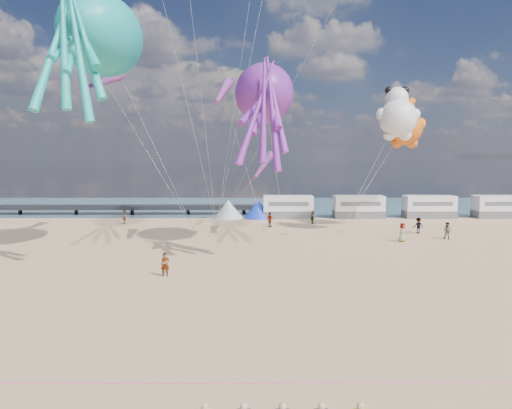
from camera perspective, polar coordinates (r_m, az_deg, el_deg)
name	(u,v)px	position (r m, az deg, el deg)	size (l,w,h in m)	color
ground	(224,331)	(22.38, -4.07, -15.51)	(120.00, 120.00, 0.00)	tan
water	(245,206)	(76.23, -1.33, -0.16)	(120.00, 120.00, 0.00)	#3E6576
pier	(48,207)	(71.52, -24.56, -0.32)	(60.00, 3.00, 0.50)	black
motorhome_0	(288,207)	(61.31, 4.02, -0.29)	(6.60, 2.50, 3.00)	silver
motorhome_1	(359,207)	(62.74, 12.70, -0.28)	(6.60, 2.50, 3.00)	silver
motorhome_2	(429,207)	(65.53, 20.82, -0.26)	(6.60, 2.50, 3.00)	silver
motorhome_3	(500,207)	(69.51, 28.15, -0.24)	(6.60, 2.50, 3.00)	silver
tent_white	(228,209)	(61.28, -3.47, -0.57)	(4.00, 4.00, 2.40)	white
tent_blue	(258,209)	(61.18, 0.27, -0.57)	(4.00, 4.00, 2.40)	#1933CC
rope_line	(214,383)	(17.83, -5.21, -21.34)	(0.03, 0.03, 34.00)	#F2338C
standing_person	(165,265)	(32.21, -11.28, -7.37)	(0.60, 0.39, 1.63)	tan
beachgoer_0	(402,232)	(46.38, 17.82, -3.34)	(0.66, 0.43, 1.82)	#7F6659
beachgoer_1	(448,231)	(49.12, 22.83, -3.06)	(0.85, 0.55, 1.74)	#7F6659
beachgoer_2	(418,226)	(51.90, 19.63, -2.49)	(0.83, 0.65, 1.71)	#7F6659
beachgoer_3	(270,220)	(53.20, 1.72, -1.92)	(1.13, 0.65, 1.75)	#7F6659
beachgoer_4	(312,217)	(56.48, 7.05, -1.59)	(0.92, 0.38, 1.57)	#7F6659
beachgoer_5	(124,217)	(58.31, -16.16, -1.49)	(1.55, 0.49, 1.67)	#7F6659
sandbag_a	(195,232)	(49.44, -7.61, -3.47)	(0.50, 0.35, 0.22)	gray
sandbag_b	(285,234)	(48.08, 3.67, -3.70)	(0.50, 0.35, 0.22)	gray
sandbag_c	(340,232)	(50.37, 10.41, -3.34)	(0.50, 0.35, 0.22)	gray
sandbag_d	(265,230)	(50.65, 1.09, -3.19)	(0.50, 0.35, 0.22)	gray
sandbag_e	(217,228)	(52.28, -4.95, -2.93)	(0.50, 0.35, 0.22)	gray
kite_octopus_teal	(101,36)	(40.93, -18.78, 19.36)	(4.89, 11.40, 13.03)	teal
kite_octopus_purple	(264,94)	(41.73, 1.03, 13.70)	(4.43, 10.33, 11.81)	#742491
kite_panda	(398,118)	(49.99, 17.31, 10.25)	(4.72, 4.44, 6.66)	white
kite_teddy_orange	(405,127)	(54.15, 18.13, 9.15)	(4.74, 4.46, 6.70)	orange
windsock_left	(105,81)	(48.18, -18.38, 14.45)	(1.10, 6.33, 6.33)	red
windsock_mid	(223,92)	(41.58, -4.18, 13.87)	(1.00, 5.71, 5.71)	red
windsock_right	(263,165)	(47.48, 0.86, 4.91)	(0.90, 4.84, 4.84)	red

